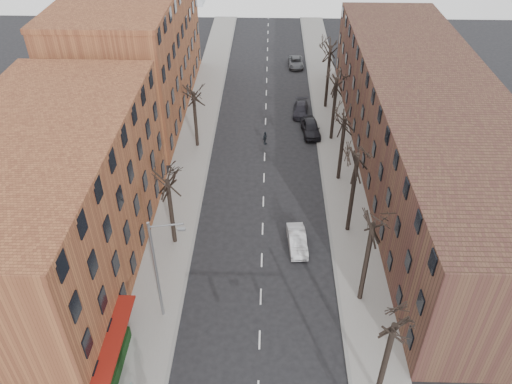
{
  "coord_description": "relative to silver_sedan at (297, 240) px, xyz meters",
  "views": [
    {
      "loc": [
        0.38,
        -14.03,
        29.53
      ],
      "look_at": [
        -0.6,
        20.16,
        4.0
      ],
      "focal_mm": 35.0,
      "sensor_mm": 36.0,
      "label": 1
    }
  ],
  "objects": [
    {
      "name": "sidewalk_left",
      "position": [
        -11.0,
        17.25,
        -0.62
      ],
      "size": [
        4.0,
        90.0,
        0.15
      ],
      "primitive_type": "cube",
      "color": "gray",
      "rests_on": "ground"
    },
    {
      "name": "silver_sedan",
      "position": [
        0.0,
        0.0,
        0.0
      ],
      "size": [
        1.82,
        4.31,
        1.38
      ],
      "primitive_type": "imported",
      "rotation": [
        0.0,
        0.0,
        0.09
      ],
      "color": "silver",
      "rests_on": "ground"
    },
    {
      "name": "tree_right_e",
      "position": [
        4.6,
        18.25,
        -0.69
      ],
      "size": [
        5.2,
        5.2,
        10.8
      ],
      "primitive_type": null,
      "color": "black",
      "rests_on": "ground"
    },
    {
      "name": "building_left_far",
      "position": [
        -19.0,
        26.25,
        6.31
      ],
      "size": [
        12.0,
        28.0,
        14.0
      ],
      "primitive_type": "cube",
      "color": "brown",
      "rests_on": "ground"
    },
    {
      "name": "pedestrian_crossing",
      "position": [
        -2.99,
        16.94,
        0.09
      ],
      "size": [
        0.73,
        0.99,
        1.56
      ],
      "primitive_type": "imported",
      "rotation": [
        0.0,
        0.0,
        1.14
      ],
      "color": "black",
      "rests_on": "ground"
    },
    {
      "name": "parked_car_mid",
      "position": [
        1.36,
        24.32,
        -0.05
      ],
      "size": [
        2.19,
        4.59,
        1.29
      ],
      "primitive_type": "imported",
      "rotation": [
        0.0,
        0.0,
        -0.09
      ],
      "color": "black",
      "rests_on": "ground"
    },
    {
      "name": "parked_car_far",
      "position": [
        1.29,
        39.42,
        -0.06
      ],
      "size": [
        2.19,
        4.59,
        1.26
      ],
      "primitive_type": "imported",
      "rotation": [
        0.0,
        0.0,
        0.02
      ],
      "color": "#4E5155",
      "rests_on": "ground"
    },
    {
      "name": "hedge",
      "position": [
        -12.5,
        -12.75,
        -0.04
      ],
      "size": [
        0.8,
        6.0,
        1.0
      ],
      "primitive_type": "cube",
      "color": "black",
      "rests_on": "sidewalk_left"
    },
    {
      "name": "awning_left",
      "position": [
        -12.4,
        -11.75,
        -0.69
      ],
      "size": [
        1.2,
        7.0,
        0.15
      ],
      "primitive_type": "cube",
      "color": "maroon",
      "rests_on": "ground"
    },
    {
      "name": "parked_car_near",
      "position": [
        2.3,
        19.37,
        0.12
      ],
      "size": [
        2.37,
        4.95,
        1.63
      ],
      "primitive_type": "imported",
      "rotation": [
        0.0,
        0.0,
        0.09
      ],
      "color": "black",
      "rests_on": "ground"
    },
    {
      "name": "tree_left_a",
      "position": [
        -10.6,
        0.25,
        -0.69
      ],
      "size": [
        5.2,
        5.2,
        9.5
      ],
      "primitive_type": null,
      "color": "black",
      "rests_on": "ground"
    },
    {
      "name": "tree_right_d",
      "position": [
        4.6,
        10.25,
        -0.69
      ],
      "size": [
        5.2,
        5.2,
        10.0
      ],
      "primitive_type": null,
      "color": "black",
      "rests_on": "ground"
    },
    {
      "name": "streetlight",
      "position": [
        -10.02,
        -7.75,
        4.32
      ],
      "size": [
        2.45,
        0.22,
        9.03
      ],
      "color": "slate",
      "rests_on": "ground"
    },
    {
      "name": "building_right",
      "position": [
        13.0,
        12.25,
        4.31
      ],
      "size": [
        12.0,
        50.0,
        10.0
      ],
      "primitive_type": "cube",
      "color": "#4F3425",
      "rests_on": "ground"
    },
    {
      "name": "tree_right_c",
      "position": [
        4.6,
        2.25,
        -0.69
      ],
      "size": [
        5.2,
        5.2,
        11.6
      ],
      "primitive_type": null,
      "color": "black",
      "rests_on": "ground"
    },
    {
      "name": "tree_left_b",
      "position": [
        -10.6,
        16.25,
        -0.69
      ],
      "size": [
        5.2,
        5.2,
        9.5
      ],
      "primitive_type": null,
      "color": "black",
      "rests_on": "ground"
    },
    {
      "name": "tree_right_b",
      "position": [
        4.6,
        -5.75,
        -0.69
      ],
      "size": [
        5.2,
        5.2,
        10.8
      ],
      "primitive_type": null,
      "color": "black",
      "rests_on": "ground"
    },
    {
      "name": "building_left_near",
      "position": [
        -19.0,
        -2.75,
        5.31
      ],
      "size": [
        12.0,
        26.0,
        12.0
      ],
      "primitive_type": "cube",
      "color": "brown",
      "rests_on": "ground"
    },
    {
      "name": "sidewalk_right",
      "position": [
        5.0,
        17.25,
        -0.62
      ],
      "size": [
        4.0,
        90.0,
        0.15
      ],
      "primitive_type": "cube",
      "color": "gray",
      "rests_on": "ground"
    },
    {
      "name": "tree_right_f",
      "position": [
        4.6,
        26.25,
        -0.69
      ],
      "size": [
        5.2,
        5.2,
        11.6
      ],
      "primitive_type": null,
      "color": "black",
      "rests_on": "ground"
    }
  ]
}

